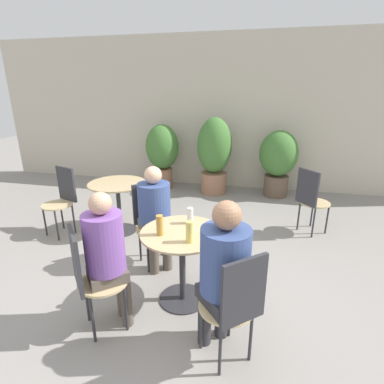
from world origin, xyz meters
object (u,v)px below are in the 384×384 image
at_px(bistro_chair_4, 62,195).
at_px(beer_glass_1, 189,232).
at_px(cafe_table_near, 182,250).
at_px(potted_plant_0, 162,151).
at_px(seated_person_1, 107,250).
at_px(potted_plant_2, 278,159).
at_px(cafe_table_far, 118,195).
at_px(bistro_chair_3, 311,196).
at_px(bistro_chair_1, 89,273).
at_px(bistro_chair_2, 235,302).
at_px(seated_person_2, 224,268).
at_px(potted_plant_1, 214,153).
at_px(beer_glass_2, 190,216).
at_px(seated_person_0, 155,210).
at_px(bistro_chair_0, 151,217).
at_px(beer_glass_0, 160,225).

distance_m(bistro_chair_4, beer_glass_1, 2.47).
height_order(cafe_table_near, beer_glass_1, beer_glass_1).
distance_m(bistro_chair_4, potted_plant_0, 2.42).
bearing_deg(beer_glass_1, seated_person_1, -156.12).
bearing_deg(bistro_chair_4, potted_plant_2, 57.01).
height_order(cafe_table_far, bistro_chair_3, bistro_chair_3).
height_order(bistro_chair_1, bistro_chair_2, same).
height_order(bistro_chair_3, potted_plant_2, potted_plant_2).
distance_m(bistro_chair_2, seated_person_1, 1.09).
height_order(seated_person_2, potted_plant_1, potted_plant_1).
xyz_separation_m(cafe_table_near, beer_glass_2, (0.03, 0.20, 0.27)).
relative_size(seated_person_2, potted_plant_0, 0.96).
bearing_deg(cafe_table_far, potted_plant_1, 62.63).
bearing_deg(cafe_table_near, seated_person_1, -138.98).
distance_m(seated_person_0, seated_person_1, 0.96).
distance_m(seated_person_0, beer_glass_2, 0.57).
xyz_separation_m(bistro_chair_2, bistro_chair_3, (0.82, 2.42, 0.00)).
xyz_separation_m(seated_person_2, potted_plant_2, (0.53, 3.89, -0.01)).
bearing_deg(bistro_chair_0, bistro_chair_4, 122.50).
bearing_deg(seated_person_2, bistro_chair_1, -39.14).
xyz_separation_m(seated_person_0, seated_person_1, (-0.07, -0.96, 0.02)).
relative_size(bistro_chair_1, bistro_chair_3, 1.00).
height_order(seated_person_0, beer_glass_0, seated_person_0).
relative_size(bistro_chair_1, beer_glass_0, 5.08).
height_order(seated_person_0, beer_glass_1, seated_person_0).
distance_m(cafe_table_near, bistro_chair_0, 0.83).
relative_size(bistro_chair_0, potted_plant_1, 0.64).
height_order(seated_person_0, potted_plant_2, potted_plant_2).
distance_m(cafe_table_near, seated_person_2, 0.71).
distance_m(beer_glass_2, potted_plant_1, 3.09).
relative_size(bistro_chair_2, bistro_chair_3, 1.00).
bearing_deg(bistro_chair_1, potted_plant_1, -47.01).
height_order(bistro_chair_0, seated_person_0, seated_person_0).
distance_m(beer_glass_1, potted_plant_0, 3.82).
distance_m(seated_person_1, beer_glass_2, 0.85).
distance_m(bistro_chair_0, beer_glass_1, 1.07).
distance_m(bistro_chair_0, potted_plant_0, 2.86).
xyz_separation_m(cafe_table_far, bistro_chair_4, (-0.75, -0.20, 0.01)).
bearing_deg(seated_person_0, potted_plant_0, 65.83).
xyz_separation_m(bistro_chair_3, potted_plant_0, (-2.67, 1.57, 0.21)).
distance_m(seated_person_1, potted_plant_2, 4.10).
distance_m(bistro_chair_2, potted_plant_0, 4.41).
xyz_separation_m(bistro_chair_4, potted_plant_1, (1.79, 2.22, 0.25)).
height_order(bistro_chair_0, potted_plant_0, potted_plant_0).
distance_m(beer_glass_0, beer_glass_2, 0.36).
bearing_deg(beer_glass_0, potted_plant_1, 90.86).
bearing_deg(beer_glass_1, seated_person_0, 129.15).
bearing_deg(beer_glass_1, potted_plant_0, 111.85).
height_order(bistro_chair_1, seated_person_2, seated_person_2).
relative_size(bistro_chair_0, bistro_chair_4, 1.00).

